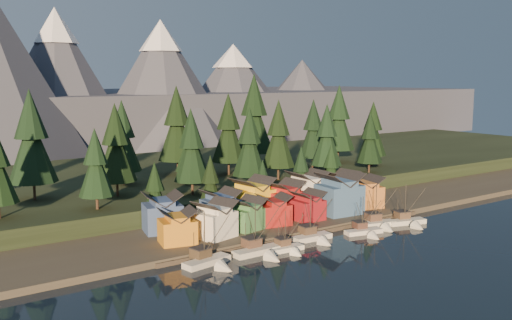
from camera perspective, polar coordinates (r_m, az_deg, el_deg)
ground at (r=130.08m, az=9.30°, el=-9.10°), size 500.00×500.00×0.00m
shore_strip at (r=159.75m, az=-0.81°, el=-5.42°), size 400.00×50.00×1.50m
hillside at (r=201.69m, az=-8.84°, el=-1.97°), size 420.00×100.00×6.00m
dock at (r=141.65m, az=4.60°, el=-7.35°), size 80.00×4.00×1.00m
mountain_ridge at (r=313.33m, az=-19.77°, el=5.53°), size 560.00×190.00×90.00m
boat_0 at (r=119.31m, az=-4.56°, el=-9.46°), size 11.45×12.13×12.39m
boat_1 at (r=125.63m, az=0.47°, el=-8.54°), size 11.82×12.86×12.43m
boat_2 at (r=128.36m, az=3.30°, el=-8.33°), size 8.44×9.11×10.06m
boat_3 at (r=136.96m, az=5.92°, el=-7.14°), size 10.45×11.30×11.99m
boat_4 at (r=144.11m, az=10.96°, el=-6.65°), size 10.35×10.88×10.34m
boat_5 at (r=151.57m, az=12.25°, el=-5.75°), size 11.01×11.53×12.30m
boat_6 at (r=155.81m, az=15.05°, el=-5.53°), size 11.40×11.89×11.81m
house_front_0 at (r=130.21m, az=-7.88°, el=-6.48°), size 9.29×8.97×7.80m
house_front_1 at (r=133.85m, az=-4.17°, el=-5.81°), size 10.09×9.84×8.68m
house_front_2 at (r=140.86m, az=-1.02°, el=-5.29°), size 9.27×9.32×7.69m
house_front_3 at (r=145.06m, az=1.77°, el=-4.91°), size 8.74×8.46×7.64m
house_front_4 at (r=150.57m, az=5.09°, el=-4.45°), size 7.53×8.11×7.60m
house_front_5 at (r=157.73m, az=8.33°, el=-3.19°), size 11.60×10.71×11.34m
house_front_6 at (r=166.78m, az=10.76°, el=-3.06°), size 10.60×10.23×8.96m
house_back_0 at (r=140.00m, az=-9.35°, el=-5.09°), size 10.38×10.12×9.49m
house_back_1 at (r=144.36m, az=-3.55°, el=-4.68°), size 8.28×8.38×9.06m
house_back_2 at (r=152.83m, az=-0.38°, el=-3.64°), size 10.88×10.17×10.51m
house_back_3 at (r=154.77m, az=2.77°, el=-3.72°), size 10.03×9.13×9.37m
house_back_4 at (r=164.07m, az=5.11°, el=-2.85°), size 10.07×9.70×10.48m
house_back_5 at (r=171.56m, az=8.47°, el=-2.60°), size 8.99×9.08×9.46m
tree_hill_1 at (r=161.48m, az=-21.53°, el=1.89°), size 12.75×12.75×29.70m
tree_hill_2 at (r=145.84m, az=-15.74°, el=-0.49°), size 8.75×8.75×20.39m
tree_hill_3 at (r=160.04m, az=-13.84°, el=1.41°), size 11.07×11.07×25.78m
tree_hill_4 at (r=176.82m, az=-13.20°, el=2.09°), size 11.13×11.13×25.92m
tree_hill_5 at (r=158.69m, az=-6.44°, el=1.12°), size 10.16×10.16×23.68m
tree_hill_6 at (r=175.59m, az=-6.51°, el=1.74°), size 10.00×10.00×23.29m
tree_hill_7 at (r=166.31m, az=-0.66°, el=1.60°), size 10.40×10.40×24.22m
tree_hill_8 at (r=190.44m, az=-2.77°, el=2.99°), size 11.81×11.81×27.50m
tree_hill_9 at (r=181.19m, az=2.26°, el=2.41°), size 11.02×11.02×25.67m
tree_hill_10 at (r=205.63m, az=-0.19°, el=4.37°), size 14.53×14.53×33.86m
tree_hill_11 at (r=187.65m, az=7.08°, el=2.28°), size 10.32×10.32×24.04m
tree_hill_12 at (r=204.81m, az=5.74°, el=2.93°), size 10.68×10.68×24.88m
tree_hill_13 at (r=198.93m, az=11.31°, el=2.03°), size 8.99×8.99×20.95m
tree_hill_14 at (r=221.05m, az=8.27°, el=3.97°), size 12.77×12.77×29.75m
tree_hill_15 at (r=192.05m, az=-7.91°, el=3.37°), size 12.86×12.86×29.95m
tree_hill_17 at (r=214.28m, az=11.60°, el=2.88°), size 10.22×10.22×23.82m
tree_shore_0 at (r=144.11m, az=-10.06°, el=-3.10°), size 7.06×7.06×16.45m
tree_shore_1 at (r=151.36m, az=-4.57°, el=-2.36°), size 7.24×7.24×16.86m
tree_shore_2 at (r=160.77m, az=0.66°, el=-2.23°), size 6.10×6.10×14.21m
tree_shore_3 at (r=168.94m, az=4.52°, el=-1.20°), size 7.33×7.33×17.08m
tree_shore_4 at (r=176.74m, az=7.52°, el=-0.81°), size 7.35×7.35×17.13m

